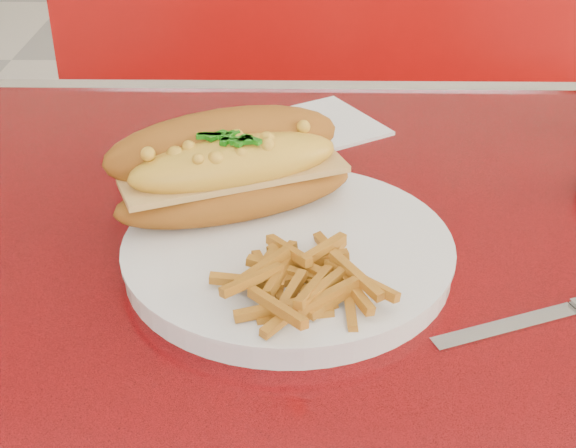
{
  "coord_description": "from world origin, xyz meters",
  "views": [
    {
      "loc": [
        -0.1,
        -0.61,
        1.16
      ],
      "look_at": [
        -0.11,
        -0.02,
        0.81
      ],
      "focal_mm": 50.0,
      "sensor_mm": 36.0,
      "label": 1
    }
  ],
  "objects_px": {
    "dinner_plate": "(288,252)",
    "gravy_ramekin": "(243,153)",
    "knife": "(564,310)",
    "booth_bench_far": "(346,233)",
    "fork": "(356,263)",
    "mac_hoagie": "(231,167)",
    "sauce_cup_left": "(187,141)",
    "diner_table": "(396,383)"
  },
  "relations": [
    {
      "from": "booth_bench_far",
      "to": "sauce_cup_left",
      "type": "relative_size",
      "value": 18.5
    },
    {
      "from": "knife",
      "to": "sauce_cup_left",
      "type": "bearing_deg",
      "value": 118.41
    },
    {
      "from": "booth_bench_far",
      "to": "knife",
      "type": "distance_m",
      "value": 1.03
    },
    {
      "from": "diner_table",
      "to": "knife",
      "type": "height_order",
      "value": "knife"
    },
    {
      "from": "mac_hoagie",
      "to": "knife",
      "type": "distance_m",
      "value": 0.31
    },
    {
      "from": "fork",
      "to": "gravy_ramekin",
      "type": "height_order",
      "value": "gravy_ramekin"
    },
    {
      "from": "dinner_plate",
      "to": "sauce_cup_left",
      "type": "distance_m",
      "value": 0.24
    },
    {
      "from": "booth_bench_far",
      "to": "sauce_cup_left",
      "type": "bearing_deg",
      "value": -109.83
    },
    {
      "from": "dinner_plate",
      "to": "mac_hoagie",
      "type": "bearing_deg",
      "value": 130.13
    },
    {
      "from": "dinner_plate",
      "to": "sauce_cup_left",
      "type": "height_order",
      "value": "sauce_cup_left"
    },
    {
      "from": "diner_table",
      "to": "fork",
      "type": "bearing_deg",
      "value": -133.49
    },
    {
      "from": "fork",
      "to": "sauce_cup_left",
      "type": "bearing_deg",
      "value": 43.65
    },
    {
      "from": "diner_table",
      "to": "gravy_ramekin",
      "type": "relative_size",
      "value": 10.68
    },
    {
      "from": "diner_table",
      "to": "booth_bench_far",
      "type": "relative_size",
      "value": 1.03
    },
    {
      "from": "mac_hoagie",
      "to": "sauce_cup_left",
      "type": "bearing_deg",
      "value": 90.16
    },
    {
      "from": "fork",
      "to": "gravy_ramekin",
      "type": "xyz_separation_m",
      "value": [
        -0.11,
        0.2,
        0.01
      ]
    },
    {
      "from": "diner_table",
      "to": "fork",
      "type": "height_order",
      "value": "fork"
    },
    {
      "from": "mac_hoagie",
      "to": "fork",
      "type": "xyz_separation_m",
      "value": [
        0.11,
        -0.09,
        -0.04
      ]
    },
    {
      "from": "gravy_ramekin",
      "to": "knife",
      "type": "xyz_separation_m",
      "value": [
        0.27,
        -0.24,
        -0.02
      ]
    },
    {
      "from": "mac_hoagie",
      "to": "sauce_cup_left",
      "type": "xyz_separation_m",
      "value": [
        -0.06,
        0.15,
        -0.04
      ]
    },
    {
      "from": "dinner_plate",
      "to": "mac_hoagie",
      "type": "height_order",
      "value": "mac_hoagie"
    },
    {
      "from": "fork",
      "to": "mac_hoagie",
      "type": "bearing_deg",
      "value": 58.07
    },
    {
      "from": "mac_hoagie",
      "to": "sauce_cup_left",
      "type": "distance_m",
      "value": 0.17
    },
    {
      "from": "booth_bench_far",
      "to": "dinner_plate",
      "type": "bearing_deg",
      "value": -97.44
    },
    {
      "from": "diner_table",
      "to": "mac_hoagie",
      "type": "bearing_deg",
      "value": 166.44
    },
    {
      "from": "gravy_ramekin",
      "to": "diner_table",
      "type": "bearing_deg",
      "value": -42.18
    },
    {
      "from": "fork",
      "to": "sauce_cup_left",
      "type": "relative_size",
      "value": 2.03
    },
    {
      "from": "booth_bench_far",
      "to": "fork",
      "type": "xyz_separation_m",
      "value": [
        -0.05,
        -0.86,
        0.5
      ]
    },
    {
      "from": "diner_table",
      "to": "gravy_ramekin",
      "type": "bearing_deg",
      "value": 137.82
    },
    {
      "from": "dinner_plate",
      "to": "gravy_ramekin",
      "type": "xyz_separation_m",
      "value": [
        -0.05,
        0.17,
        0.01
      ]
    },
    {
      "from": "knife",
      "to": "diner_table",
      "type": "bearing_deg",
      "value": 119.09
    },
    {
      "from": "dinner_plate",
      "to": "gravy_ramekin",
      "type": "distance_m",
      "value": 0.17
    },
    {
      "from": "booth_bench_far",
      "to": "knife",
      "type": "height_order",
      "value": "booth_bench_far"
    },
    {
      "from": "mac_hoagie",
      "to": "dinner_plate",
      "type": "bearing_deg",
      "value": -72.12
    },
    {
      "from": "gravy_ramekin",
      "to": "mac_hoagie",
      "type": "bearing_deg",
      "value": -92.04
    },
    {
      "from": "fork",
      "to": "sauce_cup_left",
      "type": "height_order",
      "value": "sauce_cup_left"
    },
    {
      "from": "fork",
      "to": "knife",
      "type": "xyz_separation_m",
      "value": [
        0.17,
        -0.04,
        -0.02
      ]
    },
    {
      "from": "booth_bench_far",
      "to": "gravy_ramekin",
      "type": "relative_size",
      "value": 10.42
    },
    {
      "from": "dinner_plate",
      "to": "knife",
      "type": "relative_size",
      "value": 1.54
    },
    {
      "from": "booth_bench_far",
      "to": "mac_hoagie",
      "type": "xyz_separation_m",
      "value": [
        -0.16,
        -0.77,
        0.55
      ]
    },
    {
      "from": "gravy_ramekin",
      "to": "sauce_cup_left",
      "type": "bearing_deg",
      "value": 145.02
    },
    {
      "from": "gravy_ramekin",
      "to": "knife",
      "type": "height_order",
      "value": "gravy_ramekin"
    }
  ]
}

